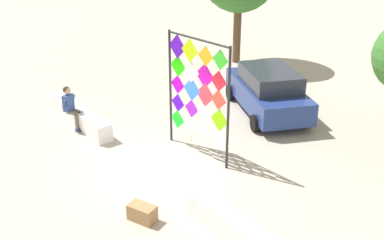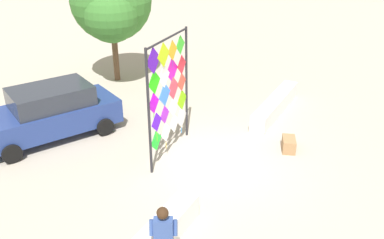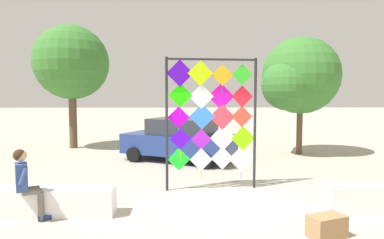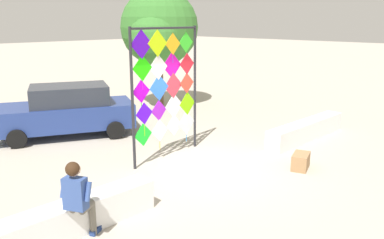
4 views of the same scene
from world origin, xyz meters
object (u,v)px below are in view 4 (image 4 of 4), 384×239
object	(u,v)px
parked_car	(67,110)
tree_palm_like	(159,28)
kite_display_rack	(166,85)
cardboard_box_large	(301,161)
seated_vendor	(78,195)

from	to	relation	value
parked_car	tree_palm_like	distance (m)	5.62
kite_display_rack	cardboard_box_large	size ratio (longest dim) A/B	5.42
kite_display_rack	parked_car	world-z (taller)	kite_display_rack
kite_display_rack	seated_vendor	xyz separation A→B (m)	(-3.72, -2.11, -1.10)
tree_palm_like	cardboard_box_large	bearing A→B (deg)	-106.18
seated_vendor	tree_palm_like	size ratio (longest dim) A/B	0.29
seated_vendor	cardboard_box_large	distance (m)	5.54
seated_vendor	cardboard_box_large	world-z (taller)	seated_vendor
kite_display_rack	cardboard_box_large	distance (m)	3.83
kite_display_rack	parked_car	xyz separation A→B (m)	(-0.87, 3.72, -1.12)
kite_display_rack	tree_palm_like	bearing A→B (deg)	51.17
parked_car	cardboard_box_large	distance (m)	7.18
kite_display_rack	cardboard_box_large	world-z (taller)	kite_display_rack
kite_display_rack	cardboard_box_large	bearing A→B (deg)	-59.63
seated_vendor	parked_car	distance (m)	6.49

